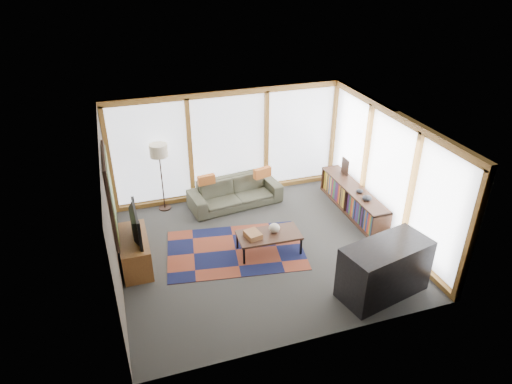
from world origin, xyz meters
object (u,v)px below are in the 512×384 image
object	(u,v)px
floor_lamp	(162,177)
tv_console	(135,251)
sofa	(235,193)
television	(131,224)
coffee_table	(269,243)
bookshelf	(353,200)
bar_counter	(384,269)

from	to	relation	value
floor_lamp	tv_console	distance (m)	2.17
sofa	television	bearing A→B (deg)	-153.33
coffee_table	bookshelf	distance (m)	2.49
floor_lamp	sofa	bearing A→B (deg)	-11.11
coffee_table	bar_counter	world-z (taller)	bar_counter
floor_lamp	coffee_table	bearing A→B (deg)	-53.38
bookshelf	tv_console	distance (m)	4.90
sofa	coffee_table	distance (m)	2.02
sofa	television	distance (m)	2.98
television	bookshelf	bearing A→B (deg)	-85.46
tv_console	sofa	bearing A→B (deg)	34.15
floor_lamp	television	world-z (taller)	floor_lamp
sofa	tv_console	distance (m)	2.92
tv_console	television	xyz separation A→B (m)	(0.00, 0.01, 0.60)
sofa	bookshelf	distance (m)	2.71
bookshelf	tv_console	bearing A→B (deg)	-174.16
tv_console	bar_counter	size ratio (longest dim) A/B	0.79
tv_console	bar_counter	world-z (taller)	bar_counter
television	bar_counter	world-z (taller)	television
floor_lamp	tv_console	bearing A→B (deg)	-112.44
bookshelf	tv_console	world-z (taller)	tv_console
television	bar_counter	bearing A→B (deg)	-119.11
coffee_table	bar_counter	bearing A→B (deg)	-49.60
tv_console	bookshelf	bearing A→B (deg)	5.84
sofa	coffee_table	xyz separation A→B (m)	(0.12, -2.02, -0.11)
floor_lamp	coffee_table	xyz separation A→B (m)	(1.73, -2.33, -0.60)
sofa	television	size ratio (longest dim) A/B	2.08
bar_counter	bookshelf	bearing A→B (deg)	59.39
sofa	tv_console	size ratio (longest dim) A/B	1.73
floor_lamp	tv_console	size ratio (longest dim) A/B	1.30
floor_lamp	bookshelf	xyz separation A→B (m)	(4.07, -1.46, -0.50)
bookshelf	coffee_table	bearing A→B (deg)	-159.42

